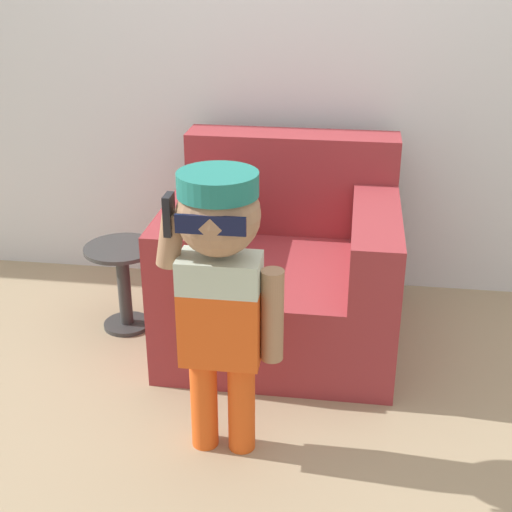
{
  "coord_description": "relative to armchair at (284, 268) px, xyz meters",
  "views": [
    {
      "loc": [
        0.26,
        -2.66,
        1.68
      ],
      "look_at": [
        -0.09,
        -0.22,
        0.57
      ],
      "focal_mm": 50.0,
      "sensor_mm": 36.0,
      "label": 1
    }
  ],
  "objects": [
    {
      "name": "side_table",
      "position": [
        -0.73,
        -0.07,
        -0.07
      ],
      "size": [
        0.33,
        0.33,
        0.41
      ],
      "color": "#333333",
      "rests_on": "ground_plane"
    },
    {
      "name": "person_child",
      "position": [
        -0.12,
        -0.86,
        0.37
      ],
      "size": [
        0.42,
        0.32,
        1.03
      ],
      "color": "#E05119",
      "rests_on": "ground_plane"
    },
    {
      "name": "wall_back",
      "position": [
        0.03,
        0.58,
        0.98
      ],
      "size": [
        10.0,
        0.05,
        2.6
      ],
      "color": "silver",
      "rests_on": "ground_plane"
    },
    {
      "name": "ground_plane",
      "position": [
        0.03,
        -0.23,
        -0.32
      ],
      "size": [
        10.0,
        10.0,
        0.0
      ],
      "primitive_type": "plane",
      "color": "#998466"
    },
    {
      "name": "armchair",
      "position": [
        0.0,
        0.0,
        0.0
      ],
      "size": [
        0.98,
        0.97,
        0.85
      ],
      "color": "maroon",
      "rests_on": "ground_plane"
    }
  ]
}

